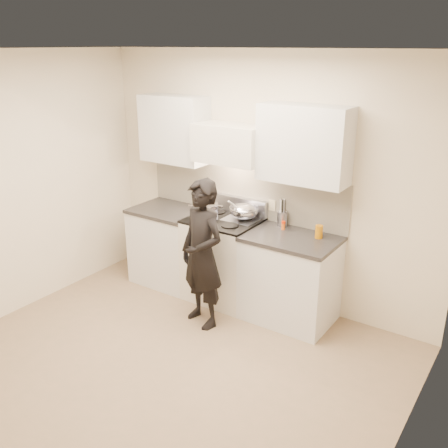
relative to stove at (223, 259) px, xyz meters
The scene contains 11 objects.
ground_plane 1.53m from the stove, 78.12° to the right, with size 4.00×4.00×0.00m, color #886B52.
room_shell 1.56m from the stove, 77.04° to the right, with size 4.04×3.54×2.70m.
stove is the anchor object (origin of this frame).
counter_right 0.83m from the stove, ahead, with size 0.92×0.67×0.92m.
counter_left 0.78m from the stove, behind, with size 0.82×0.67×0.92m.
wok 0.61m from the stove, 25.96° to the left, with size 0.32×0.39×0.26m.
stock_pot 0.60m from the stove, 131.57° to the right, with size 0.35×0.35×0.17m.
utensil_crock 0.83m from the stove, 22.11° to the left, with size 0.11×0.11×0.29m.
spice_jar 0.83m from the stove, 11.67° to the left, with size 0.04×0.04×0.09m.
oil_glass 1.18m from the stove, ahead, with size 0.08×0.08×0.13m.
person 0.66m from the stove, 77.04° to the right, with size 0.56×0.37×1.53m, color black.
Camera 1 is at (2.56, -2.80, 2.75)m, focal length 40.00 mm.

